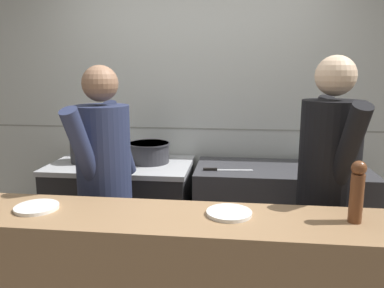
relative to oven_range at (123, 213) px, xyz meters
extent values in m
cube|color=silver|center=(0.61, 0.40, 0.85)|extent=(8.00, 0.06, 2.60)
cube|color=gray|center=(0.61, 0.37, 0.70)|extent=(8.00, 0.00, 0.01)
cube|color=#232326|center=(0.00, 0.00, -0.02)|extent=(1.16, 0.70, 0.86)
cube|color=#B7BABF|center=(0.00, 0.00, 0.43)|extent=(1.18, 0.71, 0.04)
cube|color=#B7BABF|center=(0.00, -0.33, 0.04)|extent=(1.04, 0.03, 0.10)
cube|color=#38383D|center=(1.34, 0.00, 0.00)|extent=(1.39, 0.65, 0.90)
cube|color=black|center=(1.34, -0.30, -0.40)|extent=(1.36, 0.04, 0.10)
cylinder|color=#2D2D33|center=(-0.31, 0.00, 0.56)|extent=(0.25, 0.25, 0.23)
cylinder|color=#2D2D33|center=(-0.31, 0.00, 0.67)|extent=(0.26, 0.26, 0.01)
cylinder|color=#2D2D33|center=(0.23, 0.06, 0.53)|extent=(0.34, 0.34, 0.17)
cylinder|color=#2D2D33|center=(0.23, 0.06, 0.61)|extent=(0.36, 0.36, 0.01)
cone|color=#B7BABF|center=(1.61, 0.01, 0.50)|extent=(0.29, 0.29, 0.11)
cube|color=#B7BABF|center=(0.96, -0.13, 0.45)|extent=(0.28, 0.06, 0.01)
cube|color=black|center=(0.77, -0.15, 0.46)|extent=(0.11, 0.03, 0.02)
cylinder|color=white|center=(-0.04, -1.28, 0.53)|extent=(0.22, 0.22, 0.02)
cylinder|color=white|center=(0.94, -1.23, 0.53)|extent=(0.22, 0.22, 0.02)
cylinder|color=brown|center=(1.52, -1.26, 0.64)|extent=(0.06, 0.06, 0.23)
sphere|color=brown|center=(1.52, -1.26, 0.79)|extent=(0.07, 0.07, 0.07)
cube|color=black|center=(0.12, -0.73, -0.05)|extent=(0.33, 0.25, 0.80)
cylinder|color=#262D4C|center=(0.12, -0.73, 0.68)|extent=(0.42, 0.42, 0.66)
sphere|color=#8C664C|center=(0.12, -0.73, 1.14)|extent=(0.23, 0.23, 0.23)
cylinder|color=#262D4C|center=(0.17, -0.53, 0.76)|extent=(0.18, 0.35, 0.55)
cylinder|color=#262D4C|center=(0.08, -0.93, 0.76)|extent=(0.18, 0.35, 0.55)
cube|color=black|center=(1.52, -0.73, -0.04)|extent=(0.33, 0.25, 0.82)
cylinder|color=black|center=(1.52, -0.73, 0.71)|extent=(0.42, 0.42, 0.68)
sphere|color=beige|center=(1.52, -0.73, 1.19)|extent=(0.23, 0.23, 0.23)
cylinder|color=black|center=(1.48, -0.53, 0.79)|extent=(0.17, 0.36, 0.57)
cylinder|color=black|center=(1.56, -0.94, 0.79)|extent=(0.17, 0.36, 0.57)
camera|label=1|loc=(0.96, -2.98, 1.23)|focal=35.00mm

